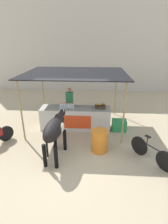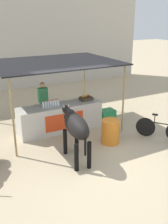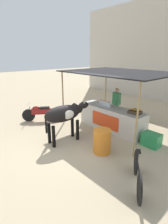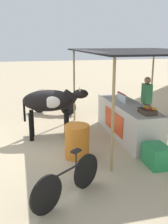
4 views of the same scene
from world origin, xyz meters
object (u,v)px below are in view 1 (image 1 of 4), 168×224
fruit_crate (100,106)px  stall_counter (75,118)px  cooler_box (119,125)px  vendor_behind_counter (70,104)px  water_barrel (100,141)px  cow (55,129)px  bicycle_leaning (151,153)px

fruit_crate → stall_counter: bearing=-176.8°
cooler_box → vendor_behind_counter: bearing=159.4°
vendor_behind_counter → water_barrel: bearing=-60.5°
cooler_box → cow: size_ratio=0.33×
stall_counter → cow: size_ratio=1.63×
vendor_behind_counter → water_barrel: vendor_behind_counter is taller
cooler_box → cow: cow is taller
cow → stall_counter: bearing=79.0°
stall_counter → fruit_crate: (1.08, 0.06, 0.55)m
vendor_behind_counter → bicycle_leaning: 4.26m
cow → bicycle_leaning: 3.16m
vendor_behind_counter → fruit_crate: bearing=-25.9°
stall_counter → bicycle_leaning: size_ratio=2.22×
stall_counter → cow: bearing=-101.0°
fruit_crate → cooler_box: 1.16m
stall_counter → water_barrel: stall_counter is taller
bicycle_leaning → vendor_behind_counter: bearing=135.5°
vendor_behind_counter → bicycle_leaning: bearing=-44.5°
cooler_box → cow: bearing=-139.1°
cooler_box → bicycle_leaning: 2.25m
fruit_crate → cow: cow is taller
bicycle_leaning → cow: bearing=178.1°
water_barrel → bicycle_leaning: 1.72m
fruit_crate → water_barrel: fruit_crate is taller
fruit_crate → cow: (-1.49, -2.17, -0.00)m
fruit_crate → cooler_box: (0.83, -0.16, -0.79)m
fruit_crate → cow: bearing=-124.5°
water_barrel → fruit_crate: bearing=88.5°
stall_counter → water_barrel: 1.98m
stall_counter → bicycle_leaning: (2.67, -2.21, -0.13)m
cow → bicycle_leaning: size_ratio=1.36×
water_barrel → bicycle_leaning: (1.64, -0.52, -0.05)m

